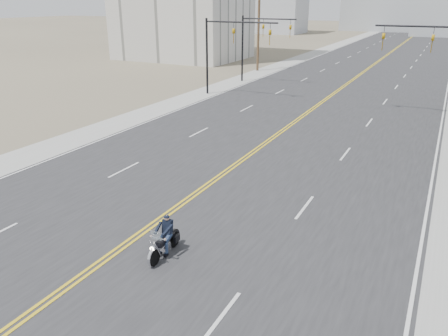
% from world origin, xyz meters
% --- Properties ---
extents(road, '(20.00, 200.00, 0.01)m').
position_xyz_m(road, '(0.00, 70.00, 0.01)').
color(road, '#303033').
rests_on(road, ground).
extents(sidewalk_left, '(3.00, 200.00, 0.01)m').
position_xyz_m(sidewalk_left, '(-11.50, 70.00, 0.01)').
color(sidewalk_left, '#A5A5A0').
rests_on(sidewalk_left, ground).
extents(traffic_mast_left, '(7.10, 0.26, 7.00)m').
position_xyz_m(traffic_mast_left, '(-8.98, 32.00, 4.94)').
color(traffic_mast_left, black).
rests_on(traffic_mast_left, ground).
extents(traffic_mast_right, '(7.10, 0.26, 7.00)m').
position_xyz_m(traffic_mast_right, '(8.98, 32.00, 4.94)').
color(traffic_mast_right, black).
rests_on(traffic_mast_right, ground).
extents(traffic_mast_far, '(6.10, 0.26, 7.00)m').
position_xyz_m(traffic_mast_far, '(-9.31, 40.00, 4.87)').
color(traffic_mast_far, black).
rests_on(traffic_mast_far, ground).
extents(utility_pole_left, '(2.20, 0.30, 10.50)m').
position_xyz_m(utility_pole_left, '(-12.50, 48.00, 5.48)').
color(utility_pole_left, brown).
rests_on(utility_pole_left, ground).
extents(haze_bldg_f, '(12.00, 12.00, 16.00)m').
position_xyz_m(haze_bldg_f, '(-50.00, 130.00, 8.00)').
color(haze_bldg_f, '#ADB2B7').
rests_on(haze_bldg_f, ground).
extents(motorcyclist, '(0.92, 1.94, 1.48)m').
position_xyz_m(motorcyclist, '(1.70, 6.02, 0.74)').
color(motorcyclist, black).
rests_on(motorcyclist, ground).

